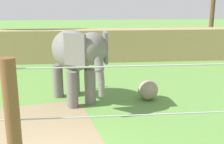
% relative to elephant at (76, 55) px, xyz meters
% --- Properties ---
extents(dirt_patch, '(5.00, 5.53, 0.01)m').
position_rel_elephant_xyz_m(dirt_patch, '(-1.44, -2.52, -2.10)').
color(dirt_patch, '#937F5B').
rests_on(dirt_patch, ground).
extents(embankment_wall, '(36.00, 1.80, 2.29)m').
position_rel_elephant_xyz_m(embankment_wall, '(-0.71, 8.75, -0.95)').
color(embankment_wall, tan).
rests_on(embankment_wall, ground).
extents(elephant, '(2.88, 3.92, 3.17)m').
position_rel_elephant_xyz_m(elephant, '(0.00, 0.00, 0.00)').
color(elephant, slate).
rests_on(elephant, ground).
extents(enrichment_ball, '(0.89, 0.89, 0.89)m').
position_rel_elephant_xyz_m(enrichment_ball, '(3.14, 0.01, -1.66)').
color(enrichment_ball, gray).
rests_on(enrichment_ball, ground).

